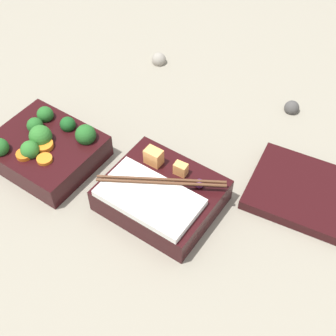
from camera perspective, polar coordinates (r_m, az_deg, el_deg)
The scene contains 6 objects.
ground_plane at distance 0.83m, azimuth -7.27°, elevation -1.99°, with size 3.00×3.00×0.00m, color gray.
bento_tray_vegetable at distance 0.87m, azimuth -14.68°, elevation 2.41°, with size 0.18×0.16×0.08m.
bento_tray_rice at distance 0.77m, azimuth -0.95°, elevation -3.29°, with size 0.19×0.16×0.07m.
bento_lid at distance 0.83m, azimuth 16.18°, elevation -2.78°, with size 0.18×0.15×0.02m, color black.
pebble_0 at distance 0.98m, azimuth 14.84°, elevation 7.10°, with size 0.03×0.03×0.03m, color #474442.
pebble_1 at distance 1.08m, azimuth -1.11°, elevation 13.05°, with size 0.03×0.03×0.03m, color gray.
Camera 1 is at (0.38, -0.37, 0.64)m, focal length 50.00 mm.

